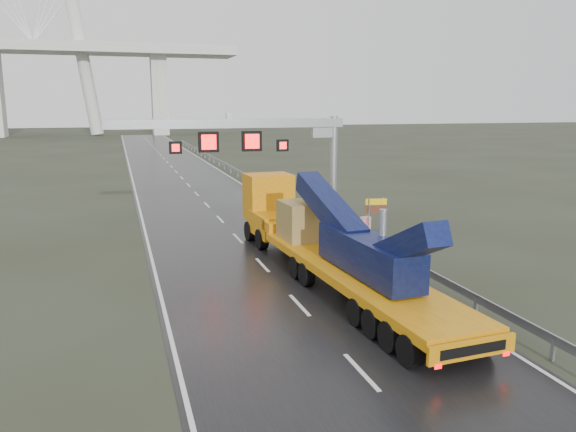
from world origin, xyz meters
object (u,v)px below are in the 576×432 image
object	(u,v)px
exit_sign_pair	(376,209)
heavy_haul_truck	(315,234)
sign_gantry	(263,142)
striped_barrier	(365,225)

from	to	relation	value
exit_sign_pair	heavy_haul_truck	bearing A→B (deg)	-122.86
sign_gantry	striped_barrier	distance (m)	8.28
heavy_haul_truck	exit_sign_pair	size ratio (longest dim) A/B	8.84
sign_gantry	striped_barrier	xyz separation A→B (m)	(5.86, -2.90, -5.08)
sign_gantry	exit_sign_pair	bearing A→B (deg)	-27.16
exit_sign_pair	sign_gantry	bearing A→B (deg)	164.84
heavy_haul_truck	exit_sign_pair	world-z (taller)	heavy_haul_truck
heavy_haul_truck	exit_sign_pair	bearing A→B (deg)	41.72
sign_gantry	heavy_haul_truck	xyz separation A→B (m)	(0.16, -9.51, -3.79)
sign_gantry	heavy_haul_truck	distance (m)	10.24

